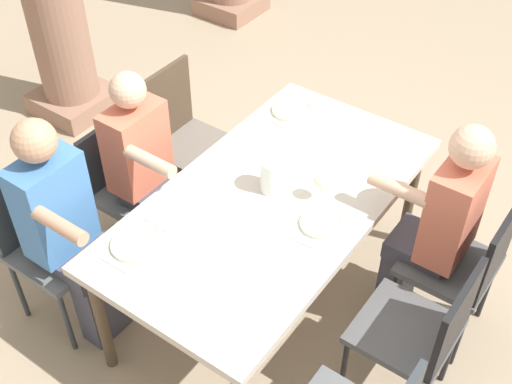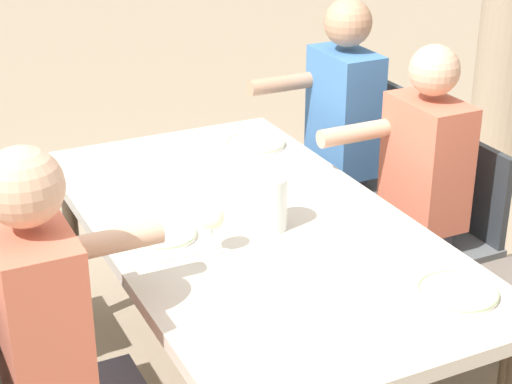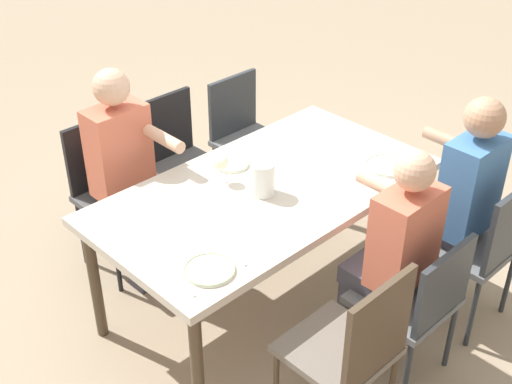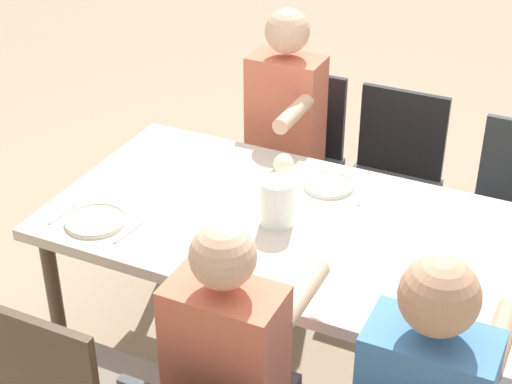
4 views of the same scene
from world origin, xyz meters
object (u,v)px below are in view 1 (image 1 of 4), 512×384
Objects in this scene: dining_table at (271,207)px; plate_0 at (136,244)px; chair_west_north at (47,237)px; plate_2 at (291,110)px; water_pitcher at (273,177)px; chair_east_north at (183,132)px; plate_1 at (321,224)px; chair_mid_north at (128,182)px; chair_east_south at (466,263)px; diner_guest_third at (437,224)px; wine_glass_1 at (321,181)px; diner_man_white at (66,229)px; diner_woman_green at (148,171)px; chair_mid_south at (423,331)px.

plate_0 is (-0.63, 0.32, 0.07)m from dining_table.
chair_west_north is 3.97× the size of plate_2.
chair_east_north is at bearing 69.99° from water_pitcher.
chair_mid_north is at bearing 94.49° from plate_1.
chair_east_south is 4.01× the size of plate_2.
diner_guest_third reaches higher than wine_glass_1.
chair_east_south is (-0.00, -1.84, -0.00)m from chair_east_north.
dining_table is 9.04× the size of plate_1.
wine_glass_1 is 0.89× the size of water_pitcher.
plate_2 is at bearing -36.48° from chair_mid_north.
water_pitcher reaches higher than chair_west_north.
diner_guest_third is 5.69× the size of plate_2.
chair_east_north is 0.71m from plate_2.
chair_east_north is at bearing 10.16° from diner_man_white.
chair_west_north is 1.42m from plate_1.
diner_man_white is 1.45m from plate_2.
plate_1 is (-0.41, 0.62, 0.24)m from chair_east_south.
diner_woman_green reaches higher than plate_2.
chair_mid_south is at bearing -67.63° from plate_0.
diner_man_white is at bearing 134.36° from dining_table.
diner_man_white reaches higher than dining_table.
chair_mid_north is 1.90m from chair_east_south.
dining_table is 2.19× the size of chair_mid_north.
dining_table is at bearing 112.50° from chair_east_south.
plate_0 is (0.08, -0.41, 0.08)m from diner_man_white.
plate_0 is at bearing -130.75° from chair_mid_north.
wine_glass_1 is at bearing -135.85° from plate_2.
dining_table is 1.01m from chair_east_south.
plate_1 is (0.69, -1.03, 0.08)m from diner_man_white.
diner_man_white is 6.44× the size of plate_1.
dining_table is at bearing 82.52° from chair_mid_south.
plate_0 is at bearing -78.84° from diner_man_white.
plate_1 is at bearing -138.19° from plate_2.
diner_guest_third is 6.41× the size of plate_1.
chair_mid_south is 1.50m from plate_2.
dining_table is 2.01× the size of chair_mid_south.
diner_guest_third is 0.84m from water_pitcher.
chair_east_south is 0.78m from plate_1.
chair_mid_north is 1.83m from chair_mid_south.
diner_woman_green is at bearing 106.98° from chair_east_south.
plate_1 is 1.14× the size of water_pitcher.
chair_east_north is 1.02× the size of chair_east_south.
diner_woman_green is at bearing 38.99° from plate_0.
chair_east_south is at bearing -89.12° from diner_guest_third.
chair_east_south is 1.62m from plate_0.
dining_table is 1.01m from chair_east_north.
diner_guest_third reaches higher than plate_0.
dining_table is 11.52× the size of wine_glass_1.
diner_guest_third is (-0.00, 0.19, 0.16)m from chair_east_south.
chair_mid_south is at bearing -70.27° from diner_man_white.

